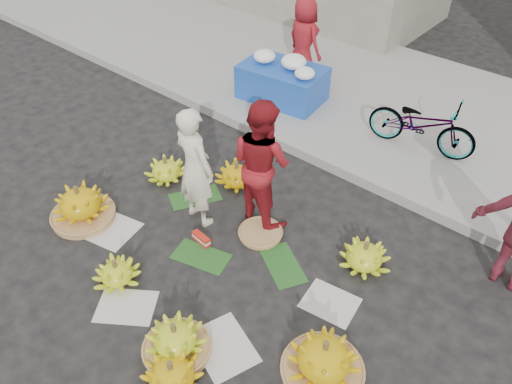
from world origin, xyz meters
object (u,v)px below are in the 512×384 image
Objects in this scene: banana_bunch_0 at (80,205)px; banana_bunch_4 at (324,360)px; flower_table at (283,81)px; bicycle at (422,124)px; vendor_cream at (195,168)px.

banana_bunch_0 is 3.46m from banana_bunch_4.
flower_table is (0.17, 3.81, 0.22)m from banana_bunch_0.
banana_bunch_4 is at bearing -55.02° from flower_table.
banana_bunch_0 is 1.07× the size of banana_bunch_4.
bicycle reaches higher than flower_table.
flower_table reaches higher than banana_bunch_4.
flower_table is at bearing 131.92° from banana_bunch_4.
banana_bunch_0 is at bearing 47.15° from vendor_cream.
flower_table is at bearing -65.93° from vendor_cream.
banana_bunch_0 is 4.67m from bicycle.
vendor_cream is at bearing 40.80° from banana_bunch_0.
vendor_cream is (-2.37, 0.79, 0.55)m from banana_bunch_4.
bicycle is (2.37, 0.10, 0.08)m from flower_table.
banana_bunch_0 reaches higher than banana_bunch_4.
vendor_cream is at bearing 161.58° from banana_bunch_4.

